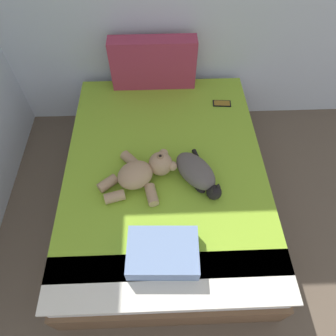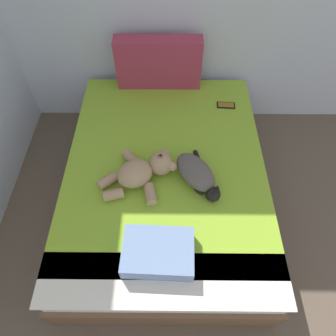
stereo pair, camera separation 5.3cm
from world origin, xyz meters
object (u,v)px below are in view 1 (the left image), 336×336
bed (165,183)px  patterned_cushion (153,63)px  teddy_bear (143,172)px  cell_phone (222,103)px  cat (197,173)px  throw_pillow (163,253)px

bed → patterned_cushion: (-0.07, 0.87, 0.47)m
teddy_bear → bed: bearing=40.0°
teddy_bear → cell_phone: 0.97m
cat → patterned_cushion: bearing=105.4°
cell_phone → bed: bearing=-129.5°
bed → throw_pillow: size_ratio=4.84×
throw_pillow → cell_phone: bearing=67.6°
cell_phone → throw_pillow: 1.38m
teddy_bear → cell_phone: size_ratio=3.52×
cat → cell_phone: bearing=69.3°
bed → throw_pillow: bearing=-92.8°
patterned_cushion → teddy_bear: bearing=-94.8°
cell_phone → cat: bearing=-110.7°
bed → cat: (0.21, -0.14, 0.33)m
bed → teddy_bear: size_ratio=3.60×
patterned_cushion → throw_pillow: size_ratio=1.75×
throw_pillow → teddy_bear: bearing=102.3°
patterned_cushion → cell_phone: (0.56, -0.27, -0.21)m
cat → teddy_bear: (-0.36, 0.02, 0.00)m
teddy_bear → throw_pillow: size_ratio=1.35×
cat → teddy_bear: bearing=177.3°
cat → teddy_bear: teddy_bear is taller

